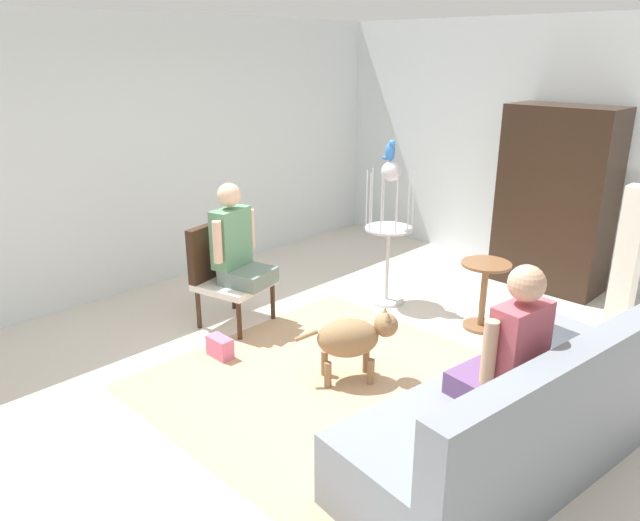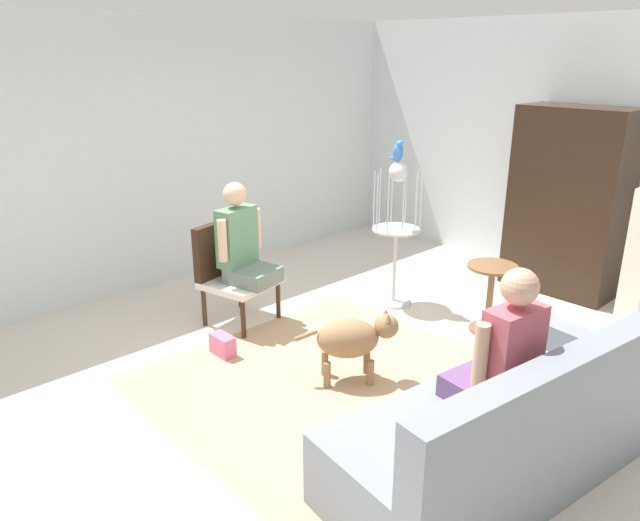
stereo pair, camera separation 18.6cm
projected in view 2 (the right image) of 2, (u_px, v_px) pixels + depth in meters
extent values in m
plane|color=beige|center=(360.00, 375.00, 4.75)|extent=(7.75, 7.75, 0.00)
cube|color=silver|center=(575.00, 153.00, 6.40)|extent=(6.35, 0.12, 2.78)
cube|color=silver|center=(184.00, 151.00, 6.51)|extent=(0.12, 7.06, 2.78)
cube|color=tan|center=(334.00, 384.00, 4.61)|extent=(2.47, 2.52, 0.01)
cube|color=slate|center=(491.00, 442.00, 3.56)|extent=(1.16, 2.18, 0.46)
cube|color=slate|center=(555.00, 401.00, 3.13)|extent=(0.45, 2.09, 0.47)
cube|color=slate|center=(590.00, 349.00, 3.98)|extent=(0.91, 0.29, 0.18)
cube|color=#C6B284|center=(466.00, 440.00, 2.98)|extent=(0.14, 0.33, 0.28)
cube|color=gray|center=(537.00, 403.00, 3.29)|extent=(0.14, 0.34, 0.28)
cylinder|color=#382316|center=(278.00, 300.00, 5.70)|extent=(0.04, 0.04, 0.37)
cylinder|color=#382316|center=(243.00, 319.00, 5.30)|extent=(0.04, 0.04, 0.37)
cylinder|color=#382316|center=(240.00, 290.00, 5.94)|extent=(0.04, 0.04, 0.37)
cylinder|color=#382316|center=(204.00, 307.00, 5.55)|extent=(0.04, 0.04, 0.37)
cube|color=white|center=(241.00, 282.00, 5.55)|extent=(0.69, 0.72, 0.06)
cube|color=#382316|center=(219.00, 248.00, 5.59)|extent=(0.22, 0.61, 0.51)
cube|color=#5F4271|center=(482.00, 390.00, 3.54)|extent=(0.45, 0.40, 0.14)
cube|color=#B24C59|center=(512.00, 351.00, 3.30)|extent=(0.22, 0.37, 0.52)
sphere|color=tan|center=(520.00, 287.00, 3.18)|extent=(0.20, 0.20, 0.20)
cylinder|color=tan|center=(481.00, 355.00, 3.21)|extent=(0.08, 0.08, 0.36)
cylinder|color=tan|center=(531.00, 334.00, 3.44)|extent=(0.08, 0.08, 0.36)
cube|color=slate|center=(253.00, 275.00, 5.44)|extent=(0.49, 0.47, 0.14)
cube|color=#598C66|center=(237.00, 236.00, 5.42)|extent=(0.26, 0.41, 0.53)
sphere|color=#DDB293|center=(235.00, 194.00, 5.29)|extent=(0.21, 0.21, 0.21)
cylinder|color=#DDB293|center=(257.00, 228.00, 5.57)|extent=(0.08, 0.08, 0.37)
cylinder|color=#DDB293|center=(222.00, 241.00, 5.21)|extent=(0.08, 0.08, 0.37)
cylinder|color=brown|center=(493.00, 267.00, 5.29)|extent=(0.44, 0.44, 0.02)
cylinder|color=brown|center=(489.00, 300.00, 5.39)|extent=(0.06, 0.06, 0.61)
cylinder|color=brown|center=(487.00, 329.00, 5.49)|extent=(0.32, 0.32, 0.03)
ellipsoid|color=olive|center=(348.00, 338.00, 4.56)|extent=(0.53, 0.56, 0.30)
sphere|color=olive|center=(386.00, 326.00, 4.55)|extent=(0.19, 0.19, 0.19)
cone|color=olive|center=(386.00, 312.00, 4.57)|extent=(0.06, 0.06, 0.06)
cone|color=olive|center=(388.00, 317.00, 4.48)|extent=(0.06, 0.06, 0.06)
cylinder|color=olive|center=(306.00, 335.00, 4.52)|extent=(0.14, 0.17, 0.10)
cylinder|color=olive|center=(367.00, 361.00, 4.74)|extent=(0.06, 0.06, 0.21)
cylinder|color=olive|center=(370.00, 373.00, 4.57)|extent=(0.06, 0.06, 0.21)
cylinder|color=olive|center=(325.00, 363.00, 4.71)|extent=(0.06, 0.06, 0.21)
cylinder|color=olive|center=(327.00, 375.00, 4.54)|extent=(0.06, 0.06, 0.21)
cylinder|color=silver|center=(393.00, 301.00, 6.10)|extent=(0.36, 0.36, 0.03)
cylinder|color=silver|center=(394.00, 267.00, 5.98)|extent=(0.04, 0.04, 0.76)
cylinder|color=silver|center=(396.00, 229.00, 5.85)|extent=(0.47, 0.47, 0.02)
cylinder|color=silver|center=(416.00, 205.00, 5.60)|extent=(0.01, 0.01, 0.55)
cylinder|color=silver|center=(421.00, 202.00, 5.71)|extent=(0.01, 0.01, 0.55)
cylinder|color=silver|center=(417.00, 198.00, 5.84)|extent=(0.01, 0.01, 0.55)
cylinder|color=silver|center=(406.00, 196.00, 5.94)|extent=(0.01, 0.01, 0.55)
cylinder|color=silver|center=(392.00, 195.00, 5.96)|extent=(0.01, 0.01, 0.55)
cylinder|color=silver|center=(380.00, 197.00, 5.91)|extent=(0.01, 0.01, 0.55)
cylinder|color=silver|center=(374.00, 200.00, 5.79)|extent=(0.01, 0.01, 0.55)
cylinder|color=silver|center=(377.00, 203.00, 5.66)|extent=(0.01, 0.01, 0.55)
cylinder|color=silver|center=(388.00, 206.00, 5.57)|extent=(0.01, 0.01, 0.55)
cylinder|color=silver|center=(403.00, 206.00, 5.54)|extent=(0.01, 0.01, 0.55)
sphere|color=silver|center=(399.00, 172.00, 5.66)|extent=(0.19, 0.19, 0.19)
ellipsoid|color=blue|center=(398.00, 152.00, 5.61)|extent=(0.09, 0.10, 0.18)
sphere|color=blue|center=(400.00, 144.00, 5.57)|extent=(0.07, 0.07, 0.07)
cone|color=#D8BF4C|center=(403.00, 144.00, 5.55)|extent=(0.03, 0.02, 0.02)
ellipsoid|color=blue|center=(394.00, 159.00, 5.66)|extent=(0.12, 0.03, 0.04)
cube|color=#4C4742|center=(623.00, 345.00, 5.16)|extent=(0.20, 0.20, 0.06)
cube|color=white|center=(637.00, 269.00, 4.93)|extent=(0.18, 0.18, 1.33)
cube|color=black|center=(568.00, 202.00, 6.16)|extent=(1.10, 0.56, 1.91)
cube|color=#D8668C|center=(223.00, 345.00, 5.03)|extent=(0.23, 0.12, 0.18)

